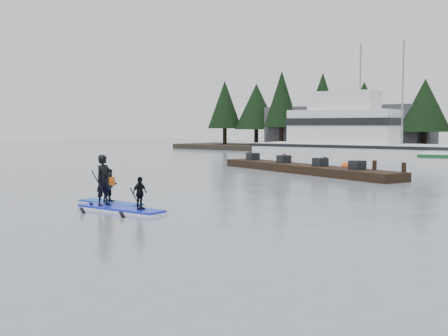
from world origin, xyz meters
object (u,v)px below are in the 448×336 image
Objects in this scene: floating_dock at (304,169)px; paddleboard_solo at (110,192)px; paddleboard_duo at (116,192)px; fishing_boat_large at (363,151)px.

floating_dock is 16.57m from paddleboard_solo.
paddleboard_duo is (3.15, -17.24, 0.38)m from floating_dock.
paddleboard_solo is (1.87, -16.46, 0.22)m from floating_dock.
paddleboard_solo is at bearing 143.87° from paddleboard_duo.
floating_dock is 17.53m from paddleboard_duo.
floating_dock is at bearing -85.25° from fishing_boat_large.
fishing_boat_large is at bearing 118.47° from floating_dock.
paddleboard_solo is 1.51m from paddleboard_duo.
paddleboard_duo is (1.28, -0.79, 0.15)m from paddleboard_solo.
fishing_boat_large reaches higher than paddleboard_duo.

